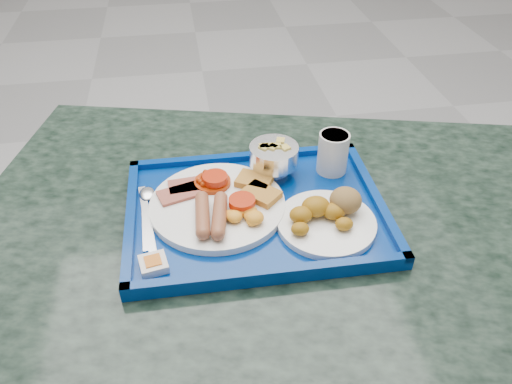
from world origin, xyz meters
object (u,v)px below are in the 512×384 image
tray (256,212)px  main_plate (221,203)px  table (277,287)px  fruit_bowl (274,156)px  juice_cup (333,152)px  bread_plate (328,216)px

tray → main_plate: size_ratio=1.91×
table → fruit_bowl: bearing=84.5°
table → juice_cup: 0.30m
tray → main_plate: bearing=169.3°
fruit_bowl → table: bearing=-95.5°
table → bread_plate: bread_plate is taller
fruit_bowl → tray: bearing=-116.7°
juice_cup → table: bearing=-138.4°
juice_cup → tray: bearing=-150.4°
table → tray: (-0.04, 0.02, 0.20)m
main_plate → fruit_bowl: bearing=38.4°
table → bread_plate: size_ratio=7.54×
table → fruit_bowl: fruit_bowl is taller
table → main_plate: 0.24m
bread_plate → table: bearing=153.1°
bread_plate → juice_cup: 0.17m
tray → juice_cup: juice_cup is taller
table → bread_plate: 0.24m
tray → bread_plate: 0.13m
table → fruit_bowl: (0.01, 0.12, 0.25)m
fruit_bowl → juice_cup: (0.12, -0.01, 0.00)m
main_plate → bread_plate: bread_plate is taller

